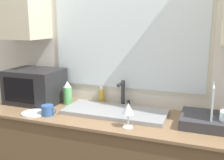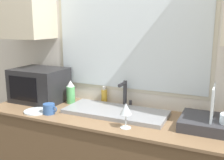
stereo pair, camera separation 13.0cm
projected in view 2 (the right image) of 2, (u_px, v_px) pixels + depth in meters
wall_back at (128, 49)px, 2.14m from camera, size 6.00×0.38×2.60m
sink_basin at (115, 112)px, 2.02m from camera, size 0.79×0.33×0.03m
faucet at (125, 92)px, 2.15m from camera, size 0.08×0.14×0.22m
microwave at (40, 85)px, 2.34m from camera, size 0.45×0.35×0.29m
dish_rack at (213, 122)px, 1.72m from camera, size 0.40×0.33×0.29m
spray_bottle at (71, 92)px, 2.28m from camera, size 0.07×0.07×0.20m
soap_bottle at (104, 96)px, 2.28m from camera, size 0.05×0.05×0.15m
mug_near_sink at (49, 109)px, 2.01m from camera, size 0.12×0.09×0.08m
wine_glass at (126, 110)px, 1.72m from camera, size 0.08×0.08×0.17m
small_plate at (36, 111)px, 2.06m from camera, size 0.19×0.19×0.01m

